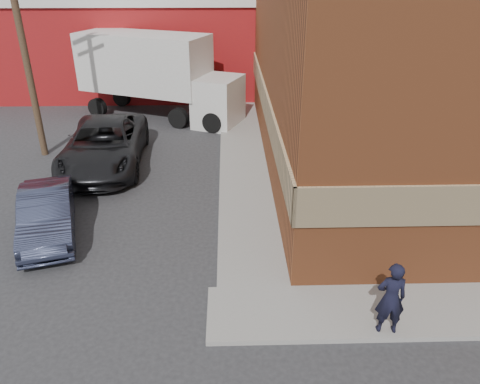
# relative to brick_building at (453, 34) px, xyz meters

# --- Properties ---
(ground) EXTENTS (90.00, 90.00, 0.00)m
(ground) POSITION_rel_brick_building_xyz_m (-8.50, -9.00, -4.68)
(ground) COLOR #28282B
(ground) RESTS_ON ground
(brick_building) EXTENTS (14.25, 18.25, 9.36)m
(brick_building) POSITION_rel_brick_building_xyz_m (0.00, 0.00, 0.00)
(brick_building) COLOR brown
(brick_building) RESTS_ON ground
(sidewalk_west) EXTENTS (1.80, 18.00, 0.12)m
(sidewalk_west) POSITION_rel_brick_building_xyz_m (-7.90, 0.00, -4.62)
(sidewalk_west) COLOR gray
(sidewalk_west) RESTS_ON ground
(warehouse) EXTENTS (16.30, 8.30, 5.60)m
(warehouse) POSITION_rel_brick_building_xyz_m (-14.50, 11.00, -1.87)
(warehouse) COLOR maroon
(warehouse) RESTS_ON ground
(utility_pole) EXTENTS (2.00, 0.26, 9.00)m
(utility_pole) POSITION_rel_brick_building_xyz_m (-16.00, 0.00, 0.06)
(utility_pole) COLOR #513928
(utility_pole) RESTS_ON ground
(man) EXTENTS (0.64, 0.44, 1.71)m
(man) POSITION_rel_brick_building_xyz_m (-5.17, -10.55, -3.71)
(man) COLOR black
(man) RESTS_ON sidewalk_south
(sedan) EXTENTS (2.50, 4.27, 1.33)m
(sedan) POSITION_rel_brick_building_xyz_m (-13.70, -6.22, -4.02)
(sedan) COLOR #2C324A
(sedan) RESTS_ON ground
(suv_a) EXTENTS (3.17, 6.27, 1.70)m
(suv_a) POSITION_rel_brick_building_xyz_m (-13.19, -1.18, -3.83)
(suv_a) COLOR black
(suv_a) RESTS_ON ground
(box_truck) EXTENTS (8.45, 5.44, 4.03)m
(box_truck) POSITION_rel_brick_building_xyz_m (-11.77, 4.79, -2.36)
(box_truck) COLOR silver
(box_truck) RESTS_ON ground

